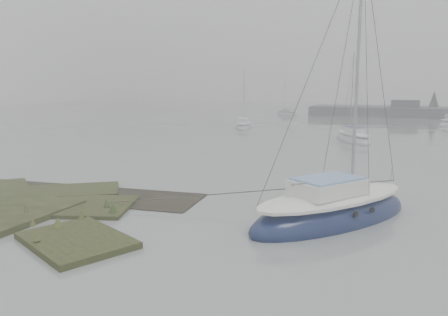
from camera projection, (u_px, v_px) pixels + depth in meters
ground at (292, 136)px, 41.38m from camera, size 160.00×160.00×0.00m
sailboat_main at (333, 212)px, 15.46m from camera, size 6.10×7.41×10.33m
sailboat_white at (353, 138)px, 37.20m from camera, size 4.35×6.02×8.17m
sailboat_far_a at (243, 126)px, 48.49m from camera, size 2.99×5.42×7.27m
sailboat_far_c at (287, 113)px, 70.19m from camera, size 4.63×3.75×6.43m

